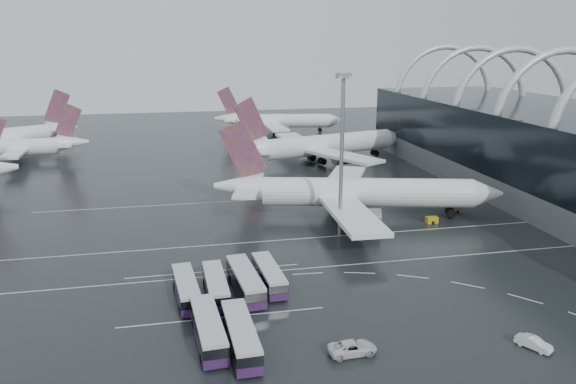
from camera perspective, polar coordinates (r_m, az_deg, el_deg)
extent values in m
plane|color=black|center=(97.08, 6.76, -6.84)|extent=(420.00, 420.00, 0.00)
torus|color=silver|center=(144.12, 25.80, 6.45)|extent=(33.80, 1.80, 33.80)
torus|color=silver|center=(159.45, 21.69, 7.60)|extent=(33.80, 1.80, 33.80)
torus|color=silver|center=(175.51, 18.30, 8.52)|extent=(33.80, 1.80, 33.80)
torus|color=silver|center=(192.10, 15.47, 9.26)|extent=(33.80, 1.80, 33.80)
cube|color=silver|center=(95.33, 7.14, -7.27)|extent=(120.00, 0.25, 0.01)
cube|color=silver|center=(107.75, 4.74, -4.50)|extent=(120.00, 0.25, 0.01)
cube|color=silver|center=(133.52, 1.33, -0.52)|extent=(120.00, 0.25, 0.01)
cube|color=silver|center=(78.23, -6.65, -12.54)|extent=(28.00, 0.25, 0.01)
cube|color=silver|center=(92.65, -7.60, -7.98)|extent=(28.00, 0.25, 0.01)
cylinder|color=white|center=(118.70, 8.03, -0.03)|extent=(43.74, 16.49, 6.05)
cone|color=white|center=(123.76, 19.58, -0.15)|extent=(7.55, 7.40, 6.05)
cone|color=white|center=(118.73, -5.03, 0.58)|extent=(11.60, 8.41, 6.05)
cube|color=#561B75|center=(116.89, -4.61, 4.24)|extent=(9.90, 3.06, 12.83)
cube|color=white|center=(118.49, -4.03, 0.58)|extent=(9.13, 19.36, 0.52)
cube|color=white|center=(106.03, 6.45, -2.20)|extent=(8.26, 26.34, 0.83)
cube|color=white|center=(131.10, 5.65, 1.23)|extent=(18.04, 26.64, 0.83)
cylinder|color=gray|center=(110.34, 7.91, -2.57)|extent=(6.43, 4.84, 3.55)
cylinder|color=gray|center=(128.28, 7.12, 0.00)|extent=(6.43, 4.84, 3.55)
cube|color=black|center=(119.51, 5.96, -1.94)|extent=(13.77, 9.53, 2.30)
cylinder|color=white|center=(171.67, 4.19, 4.86)|extent=(43.04, 17.36, 6.18)
cone|color=white|center=(185.56, 10.74, 5.42)|extent=(7.80, 7.65, 6.18)
cone|color=white|center=(159.34, -4.08, 4.44)|extent=(11.91, 8.78, 6.18)
cube|color=#561B75|center=(158.47, -3.78, 7.28)|extent=(10.06, 3.34, 13.09)
cube|color=white|center=(160.18, -3.38, 4.51)|extent=(9.71, 19.75, 0.53)
cube|color=white|center=(158.50, 5.38, 3.73)|extent=(18.87, 27.07, 0.85)
cube|color=white|center=(181.06, 0.83, 5.24)|extent=(9.02, 27.02, 0.85)
cylinder|color=gray|center=(163.65, 5.60, 3.40)|extent=(6.61, 5.05, 3.62)
cylinder|color=gray|center=(179.72, 2.29, 4.53)|extent=(6.61, 5.05, 3.62)
cube|color=black|center=(170.34, 2.94, 3.34)|extent=(14.13, 9.96, 2.34)
cylinder|color=white|center=(225.94, -0.40, 7.25)|extent=(36.79, 12.04, 5.43)
cone|color=white|center=(227.24, 4.94, 7.24)|extent=(6.52, 6.37, 5.43)
cone|color=white|center=(226.62, -6.25, 7.43)|extent=(10.21, 7.06, 5.43)
cube|color=#561B75|center=(225.71, -6.06, 9.17)|extent=(8.97, 2.21, 11.51)
cube|color=white|center=(226.47, -5.78, 7.43)|extent=(7.25, 17.35, 0.47)
cube|color=white|center=(214.41, -1.36, 6.66)|extent=(7.12, 23.57, 0.75)
cube|color=white|center=(237.59, -1.36, 7.51)|extent=(15.05, 24.14, 0.75)
cylinder|color=gray|center=(217.92, -0.62, 6.36)|extent=(5.65, 4.08, 3.18)
cylinder|color=gray|center=(234.59, -0.67, 7.00)|extent=(5.65, 4.08, 3.18)
cube|color=black|center=(226.47, -1.36, 6.31)|extent=(12.15, 7.96, 2.06)
cylinder|color=white|center=(190.02, -26.11, 4.09)|extent=(25.85, 5.94, 5.18)
cone|color=white|center=(186.84, -20.95, 4.75)|extent=(9.08, 5.44, 5.18)
cube|color=#561B75|center=(185.98, -21.42, 6.73)|extent=(8.61, 0.79, 10.97)
cube|color=white|center=(187.08, -21.49, 4.71)|extent=(4.49, 16.18, 0.45)
cube|color=white|center=(189.70, -25.57, 4.02)|extent=(6.31, 32.28, 0.62)
cube|color=black|center=(189.90, -24.93, 3.11)|extent=(10.88, 6.03, 1.96)
cylinder|color=white|center=(207.89, -27.02, 4.99)|extent=(28.33, 19.12, 5.86)
cone|color=white|center=(213.08, -21.96, 6.04)|extent=(11.67, 9.99, 5.86)
cube|color=#561B75|center=(211.83, -22.42, 7.99)|extent=(8.82, 5.21, 12.42)
cube|color=white|center=(212.45, -22.47, 5.96)|extent=(12.72, 18.13, 0.51)
cube|color=white|center=(208.42, -26.48, 4.96)|extent=(22.79, 34.80, 0.71)
cube|color=black|center=(209.49, -25.83, 4.07)|extent=(13.74, 11.49, 2.22)
cube|color=#2B1440|center=(83.54, -10.27, -10.13)|extent=(3.87, 12.88, 1.07)
cube|color=black|center=(83.05, -10.31, -9.40)|extent=(3.91, 12.64, 1.27)
cube|color=silver|center=(82.70, -10.34, -8.86)|extent=(3.87, 12.88, 0.44)
cylinder|color=black|center=(80.21, -8.93, -11.50)|extent=(0.42, 1.00, 0.98)
cylinder|color=black|center=(79.97, -10.90, -11.69)|extent=(0.42, 1.00, 0.98)
cylinder|color=black|center=(87.50, -9.68, -9.17)|extent=(0.42, 1.00, 0.98)
cylinder|color=black|center=(87.28, -11.47, -9.33)|extent=(0.42, 1.00, 0.98)
cube|color=#2B1440|center=(83.78, -7.33, -9.92)|extent=(3.08, 12.71, 1.07)
cube|color=black|center=(83.29, -7.36, -9.20)|extent=(3.14, 12.46, 1.27)
cube|color=silver|center=(82.95, -7.38, -8.66)|extent=(3.08, 12.71, 0.44)
cylinder|color=black|center=(80.45, -6.04, -11.31)|extent=(0.36, 0.98, 0.97)
cylinder|color=black|center=(80.22, -8.00, -11.46)|extent=(0.36, 0.98, 0.97)
cylinder|color=black|center=(87.73, -6.71, -8.98)|extent=(0.36, 0.98, 0.97)
cylinder|color=black|center=(87.52, -8.50, -9.11)|extent=(0.36, 0.98, 0.97)
cube|color=#2B1440|center=(84.56, -4.34, -9.53)|extent=(4.24, 14.02, 1.17)
cube|color=black|center=(84.03, -4.36, -8.74)|extent=(4.28, 13.75, 1.38)
cube|color=silver|center=(83.66, -4.37, -8.16)|extent=(4.24, 14.02, 0.48)
cylinder|color=black|center=(81.15, -2.61, -10.95)|extent=(0.46, 1.09, 1.06)
cylinder|color=black|center=(80.57, -4.69, -11.20)|extent=(0.46, 1.09, 1.06)
cylinder|color=black|center=(88.95, -4.03, -8.52)|extent=(0.46, 1.09, 1.06)
cylinder|color=black|center=(88.42, -5.92, -8.72)|extent=(0.46, 1.09, 1.06)
cube|color=#2B1440|center=(86.65, -1.94, -8.92)|extent=(3.52, 12.73, 1.07)
cube|color=black|center=(86.18, -1.94, -8.21)|extent=(3.56, 12.49, 1.26)
cube|color=silver|center=(85.84, -1.95, -7.69)|extent=(3.52, 12.73, 0.44)
cylinder|color=black|center=(83.55, -0.38, -10.16)|extent=(0.39, 0.99, 0.97)
cylinder|color=black|center=(82.98, -2.21, -10.36)|extent=(0.39, 0.99, 0.97)
cylinder|color=black|center=(90.68, -1.69, -8.04)|extent=(0.39, 0.99, 0.97)
cylinder|color=black|center=(90.14, -3.37, -8.21)|extent=(0.39, 0.99, 0.97)
cube|color=#2B1440|center=(72.37, -8.07, -14.22)|extent=(3.86, 13.62, 1.14)
cube|color=black|center=(71.77, -8.11, -13.35)|extent=(3.91, 13.36, 1.35)
cube|color=silver|center=(71.35, -8.14, -12.71)|extent=(3.86, 13.62, 0.47)
cylinder|color=black|center=(69.06, -6.32, -16.11)|extent=(0.43, 1.06, 1.04)
cylinder|color=black|center=(68.76, -8.79, -16.36)|extent=(0.43, 1.06, 1.04)
cylinder|color=black|center=(76.48, -7.42, -12.82)|extent=(0.43, 1.06, 1.04)
cylinder|color=black|center=(76.20, -9.61, -13.03)|extent=(0.43, 1.06, 1.04)
cube|color=#2B1440|center=(70.60, -4.81, -14.92)|extent=(3.45, 13.63, 1.15)
cube|color=black|center=(69.98, -4.83, -14.03)|extent=(3.50, 13.36, 1.35)
cube|color=silver|center=(69.54, -4.85, -13.38)|extent=(3.45, 13.63, 0.47)
cylinder|color=black|center=(67.36, -2.92, -16.91)|extent=(0.40, 1.05, 1.04)
cylinder|color=black|center=(66.98, -5.47, -17.17)|extent=(0.40, 1.05, 1.04)
cylinder|color=black|center=(74.73, -4.21, -13.44)|extent=(0.40, 1.05, 1.04)
cylinder|color=black|center=(74.38, -6.48, -13.65)|extent=(0.40, 1.05, 1.04)
imported|color=white|center=(69.83, 6.57, -15.45)|extent=(6.03, 3.02, 1.64)
imported|color=white|center=(76.61, 23.69, -13.87)|extent=(3.56, 4.52, 1.44)
cylinder|color=gray|center=(104.69, 5.45, 3.37)|extent=(0.74, 0.74, 29.78)
cube|color=gray|center=(102.65, 5.67, 11.71)|extent=(2.34, 2.34, 0.85)
cube|color=silver|center=(102.67, 5.67, 11.53)|extent=(2.13, 2.13, 0.43)
cube|color=#B99B18|center=(118.51, 14.40, -2.76)|extent=(2.35, 1.39, 1.28)
cube|color=slate|center=(135.44, 13.88, -0.52)|extent=(1.91, 1.13, 1.04)
cube|color=slate|center=(127.03, 16.70, -1.70)|extent=(2.52, 1.49, 1.37)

